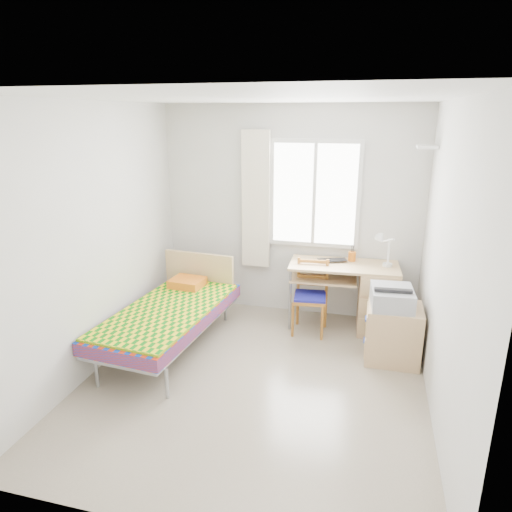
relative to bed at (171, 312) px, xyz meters
The scene contains 17 objects.
floor 1.22m from the bed, 23.01° to the right, with size 3.50×3.50×0.00m, color #BCAD93.
ceiling 2.48m from the bed, 23.01° to the right, with size 3.50×3.50×0.00m, color white.
wall_back 1.90m from the bed, 50.98° to the left, with size 3.20×3.20×0.00m, color silver.
wall_left 1.14m from the bed, 140.57° to the right, with size 3.50×3.50×0.00m, color silver.
wall_right 2.84m from the bed, ahead, with size 3.50×3.50×0.00m, color silver.
window 2.19m from the bed, 43.34° to the left, with size 1.10×0.04×1.30m.
curtain 1.74m from the bed, 62.73° to the left, with size 0.35×0.05×1.70m, color white.
floating_shelf 3.23m from the bed, 20.51° to the left, with size 0.20×0.32×0.03m, color white.
bed is the anchor object (origin of this frame).
desk 2.33m from the bed, 24.85° to the left, with size 1.29×0.64×0.79m.
chair 1.62m from the bed, 28.38° to the left, with size 0.41×0.41×0.87m.
cabinet 2.37m from the bed, ahead, with size 0.55×0.49×0.60m.
printer 2.34m from the bed, ahead, with size 0.44×0.50×0.20m.
laptop 1.97m from the bed, 31.47° to the left, with size 0.34×0.22×0.03m, color black.
pen_cup 2.22m from the bed, 31.58° to the left, with size 0.09×0.09×0.11m, color orange.
task_lamp 2.47m from the bed, 22.67° to the left, with size 0.23×0.33×0.43m.
book 1.90m from the bed, 32.22° to the left, with size 0.18×0.24×0.02m, color gray.
Camera 1 is at (0.98, -3.74, 2.47)m, focal length 32.00 mm.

